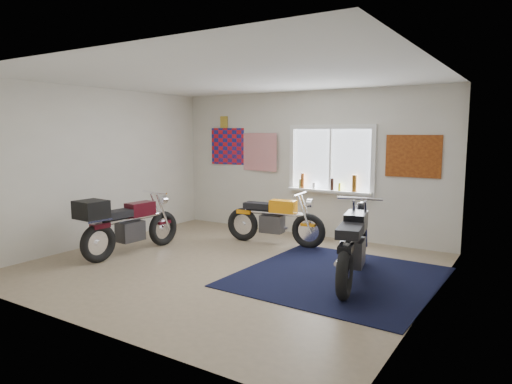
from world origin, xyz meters
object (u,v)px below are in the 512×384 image
Objects in this scene: navy_rug at (338,277)px; maroon_tourer at (125,224)px; black_chrome_bike at (353,247)px; yellow_triumph at (274,221)px.

navy_rug is 3.41m from maroon_tourer.
navy_rug is 1.29× the size of black_chrome_bike.
black_chrome_bike is (1.87, -1.19, 0.05)m from yellow_triumph.
maroon_tourer is (-3.29, -0.76, 0.49)m from navy_rug.
maroon_tourer is at bearing 88.97° from black_chrome_bike.
yellow_triumph is at bearing 145.49° from navy_rug.
yellow_triumph is at bearing 45.22° from black_chrome_bike.
yellow_triumph reaches higher than navy_rug.
maroon_tourer reaches higher than navy_rug.
black_chrome_bike is (0.22, -0.06, 0.45)m from navy_rug.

